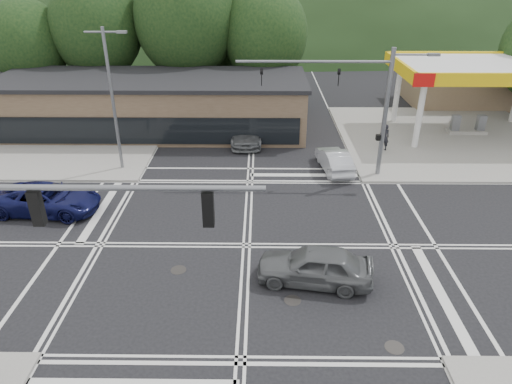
{
  "coord_description": "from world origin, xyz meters",
  "views": [
    {
      "loc": [
        0.66,
        -18.59,
        12.39
      ],
      "look_at": [
        0.43,
        3.01,
        1.4
      ],
      "focal_mm": 32.0,
      "sensor_mm": 36.0,
      "label": 1
    }
  ],
  "objects_px": {
    "car_grey_center": "(315,265)",
    "car_queue_b": "(283,116)",
    "car_queue_a": "(334,160)",
    "car_northbound": "(245,132)",
    "pedestrian": "(384,137)",
    "car_blue_west": "(47,199)"
  },
  "relations": [
    {
      "from": "car_northbound",
      "to": "pedestrian",
      "type": "distance_m",
      "value": 10.2
    },
    {
      "from": "car_grey_center",
      "to": "car_queue_a",
      "type": "height_order",
      "value": "car_grey_center"
    },
    {
      "from": "car_blue_west",
      "to": "car_northbound",
      "type": "height_order",
      "value": "car_northbound"
    },
    {
      "from": "pedestrian",
      "to": "car_northbound",
      "type": "bearing_deg",
      "value": -18.79
    },
    {
      "from": "car_blue_west",
      "to": "car_grey_center",
      "type": "xyz_separation_m",
      "value": [
        13.96,
        -6.0,
        0.05
      ]
    },
    {
      "from": "pedestrian",
      "to": "car_queue_b",
      "type": "bearing_deg",
      "value": -48.08
    },
    {
      "from": "car_grey_center",
      "to": "car_blue_west",
      "type": "bearing_deg",
      "value": -103.97
    },
    {
      "from": "car_grey_center",
      "to": "car_queue_b",
      "type": "height_order",
      "value": "car_grey_center"
    },
    {
      "from": "car_grey_center",
      "to": "car_northbound",
      "type": "xyz_separation_m",
      "value": [
        -3.48,
        17.01,
        -0.04
      ]
    },
    {
      "from": "car_grey_center",
      "to": "car_queue_b",
      "type": "relative_size",
      "value": 1.03
    },
    {
      "from": "car_northbound",
      "to": "car_queue_a",
      "type": "bearing_deg",
      "value": -44.41
    },
    {
      "from": "car_grey_center",
      "to": "car_queue_a",
      "type": "distance_m",
      "value": 12.01
    },
    {
      "from": "car_queue_b",
      "to": "pedestrian",
      "type": "height_order",
      "value": "pedestrian"
    },
    {
      "from": "car_queue_b",
      "to": "pedestrian",
      "type": "xyz_separation_m",
      "value": [
        6.96,
        -5.99,
        0.31
      ]
    },
    {
      "from": "car_queue_b",
      "to": "pedestrian",
      "type": "relative_size",
      "value": 2.45
    },
    {
      "from": "car_blue_west",
      "to": "car_queue_b",
      "type": "distance_m",
      "value": 20.18
    },
    {
      "from": "car_northbound",
      "to": "car_queue_b",
      "type": "bearing_deg",
      "value": 49.44
    },
    {
      "from": "car_blue_west",
      "to": "car_grey_center",
      "type": "height_order",
      "value": "car_grey_center"
    },
    {
      "from": "car_blue_west",
      "to": "car_queue_a",
      "type": "distance_m",
      "value": 17.45
    },
    {
      "from": "car_grey_center",
      "to": "car_queue_a",
      "type": "bearing_deg",
      "value": 177.18
    },
    {
      "from": "car_blue_west",
      "to": "car_queue_b",
      "type": "xyz_separation_m",
      "value": [
        13.52,
        14.98,
        0.02
      ]
    },
    {
      "from": "car_queue_a",
      "to": "pedestrian",
      "type": "xyz_separation_m",
      "value": [
        4.0,
        3.25,
        0.4
      ]
    }
  ]
}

